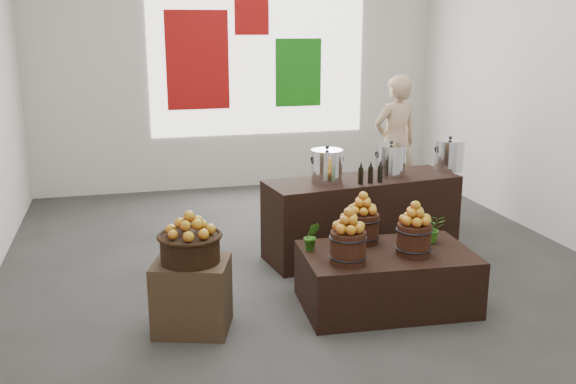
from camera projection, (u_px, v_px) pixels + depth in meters
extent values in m
plane|color=#393937|center=(303.00, 266.00, 6.55)|extent=(7.00, 7.00, 0.00)
cube|color=beige|center=(238.00, 53.00, 9.32)|extent=(6.00, 0.04, 4.00)
cube|color=white|center=(259.00, 53.00, 9.38)|extent=(3.20, 0.02, 2.40)
cube|color=#930C0B|center=(197.00, 60.00, 9.17)|extent=(0.90, 0.04, 1.40)
cube|color=#156B10|center=(298.00, 73.00, 9.59)|extent=(0.70, 0.04, 1.00)
cube|color=#930C0B|center=(252.00, 17.00, 9.22)|extent=(0.50, 0.04, 0.50)
cube|color=#503925|center=(192.00, 296.00, 5.13)|extent=(0.70, 0.63, 0.58)
cylinder|color=black|center=(190.00, 249.00, 5.03)|extent=(0.47, 0.47, 0.21)
cube|color=black|center=(386.00, 279.00, 5.58)|extent=(1.51, 0.98, 0.50)
cylinder|color=#37190F|center=(348.00, 247.00, 5.21)|extent=(0.29, 0.29, 0.27)
cylinder|color=#37190F|center=(414.00, 239.00, 5.41)|extent=(0.29, 0.29, 0.27)
cylinder|color=#37190F|center=(362.00, 228.00, 5.71)|extent=(0.29, 0.29, 0.27)
imported|color=#286415|center=(431.00, 228.00, 5.73)|extent=(0.27, 0.25, 0.26)
imported|color=#286415|center=(312.00, 236.00, 5.52)|extent=(0.16, 0.14, 0.25)
cube|color=black|center=(362.00, 217.00, 6.79)|extent=(2.12, 0.92, 0.84)
cylinder|color=silver|center=(327.00, 167.00, 6.49)|extent=(0.32, 0.32, 0.32)
cylinder|color=silver|center=(390.00, 161.00, 6.77)|extent=(0.32, 0.32, 0.32)
cylinder|color=silver|center=(449.00, 156.00, 7.04)|extent=(0.32, 0.32, 0.32)
imported|color=tan|center=(395.00, 144.00, 8.36)|extent=(0.72, 0.54, 1.78)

